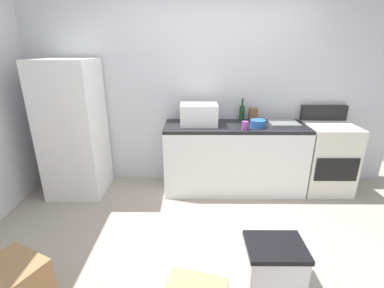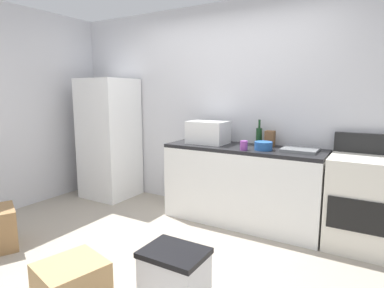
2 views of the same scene
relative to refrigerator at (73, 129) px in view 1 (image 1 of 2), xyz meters
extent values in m
plane|color=#9E9384|center=(1.75, -1.15, -0.85)|extent=(6.00, 6.00, 0.00)
cube|color=silver|center=(1.75, 0.40, 0.45)|extent=(5.00, 0.10, 2.60)
cube|color=white|center=(2.05, 0.05, -0.42)|extent=(1.80, 0.60, 0.86)
cube|color=black|center=(2.05, 0.05, 0.03)|extent=(1.80, 0.60, 0.04)
cube|color=white|center=(0.00, 0.00, 0.00)|extent=(0.68, 0.66, 1.71)
cube|color=silver|center=(3.27, 0.05, -0.40)|extent=(0.60, 0.60, 0.90)
cube|color=black|center=(3.27, -0.25, -0.43)|extent=(0.52, 0.02, 0.30)
cube|color=black|center=(3.27, 0.31, 0.15)|extent=(0.60, 0.08, 0.20)
cube|color=white|center=(1.59, 0.06, 0.18)|extent=(0.46, 0.34, 0.27)
cube|color=slate|center=(2.67, 0.08, 0.06)|extent=(0.36, 0.32, 0.03)
cylinder|color=#193F1E|center=(2.16, 0.25, 0.15)|extent=(0.07, 0.07, 0.20)
cylinder|color=#193F1E|center=(2.16, 0.25, 0.30)|extent=(0.03, 0.03, 0.10)
cylinder|color=purple|center=(2.13, -0.16, 0.10)|extent=(0.08, 0.08, 0.10)
cube|color=brown|center=(2.30, 0.22, 0.14)|extent=(0.10, 0.10, 0.18)
cylinder|color=#2659A5|center=(2.31, -0.04, 0.09)|extent=(0.19, 0.19, 0.09)
cube|color=olive|center=(0.24, -1.78, -0.65)|extent=(0.52, 0.47, 0.40)
cube|color=silver|center=(2.16, -1.55, -0.68)|extent=(0.44, 0.34, 0.34)
cube|color=black|center=(2.16, -1.55, -0.49)|extent=(0.46, 0.36, 0.04)
camera|label=1|loc=(1.52, -3.27, 0.98)|focal=25.37mm
camera|label=2|loc=(3.38, -3.34, 0.65)|focal=29.95mm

